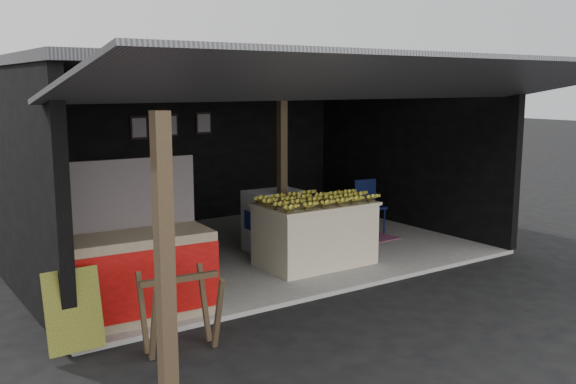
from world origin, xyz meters
TOP-DOWN VIEW (x-y plane):
  - ground at (0.00, 0.00)m, footprint 80.00×80.00m
  - concrete_slab at (0.00, 2.50)m, footprint 7.00×5.00m
  - shophouse at (0.00, 2.82)m, footprint 7.40×7.29m
  - banana_table at (0.37, 1.14)m, footprint 1.69×1.05m
  - banana_pile at (0.37, 1.14)m, footprint 1.56×0.95m
  - white_crate at (0.32, 2.19)m, footprint 0.89×0.63m
  - neighbor_stall at (-2.61, 0.57)m, footprint 1.77×0.88m
  - green_signboard at (-3.46, 0.01)m, footprint 0.55×0.21m
  - sawhorse at (-2.55, -0.50)m, footprint 0.81×0.77m
  - water_barrel at (1.17, 1.47)m, footprint 0.31×0.31m
  - plastic_chair at (2.45, 2.34)m, footprint 0.50×0.50m
  - magenta_rug at (1.78, 2.03)m, footprint 1.58×1.12m
  - picture_frames at (-0.17, 4.89)m, footprint 1.62×0.04m

SIDE VIEW (x-z plane):
  - ground at x=0.00m, z-range 0.00..0.00m
  - concrete_slab at x=0.00m, z-range 0.00..0.06m
  - magenta_rug at x=1.78m, z-range 0.06..0.07m
  - water_barrel at x=1.17m, z-range 0.06..0.52m
  - green_signboard at x=-3.46m, z-range 0.07..0.88m
  - sawhorse at x=-2.55m, z-range 0.11..0.90m
  - banana_table at x=0.37m, z-range 0.06..0.99m
  - white_crate at x=0.32m, z-range 0.06..1.02m
  - neighbor_stall at x=-2.61m, z-range -0.30..1.48m
  - plastic_chair at x=2.45m, z-range 0.14..1.07m
  - banana_pile at x=0.37m, z-range 0.99..1.17m
  - picture_frames at x=-0.17m, z-range 1.70..2.16m
  - shophouse at x=0.00m, z-range 0.59..3.61m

